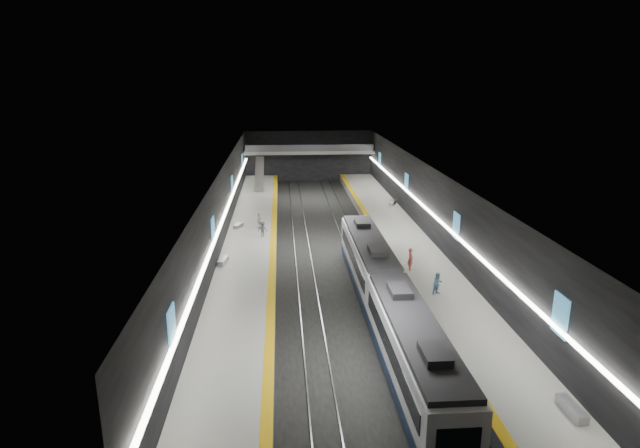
{
  "coord_description": "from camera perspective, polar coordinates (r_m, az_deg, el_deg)",
  "views": [
    {
      "loc": [
        -4.39,
        -49.41,
        16.56
      ],
      "look_at": [
        -0.65,
        1.57,
        2.2
      ],
      "focal_mm": 30.0,
      "sensor_mm": 36.0,
      "label": 1
    }
  ],
  "objects": [
    {
      "name": "wall_right",
      "position": [
        52.97,
        11.7,
        1.65
      ],
      "size": [
        0.04,
        70.0,
        8.0
      ],
      "primitive_type": "cube",
      "color": "black",
      "rests_on": "ground"
    },
    {
      "name": "bench_left_far",
      "position": [
        56.76,
        -8.69,
        -0.2
      ],
      "size": [
        1.02,
        1.67,
        0.4
      ],
      "primitive_type": "cube",
      "rotation": [
        0.0,
        0.0,
        -0.38
      ],
      "color": "#99999E",
      "rests_on": "platform_left"
    },
    {
      "name": "tactile_strip_left",
      "position": [
        51.8,
        -5.01,
        -1.83
      ],
      "size": [
        0.6,
        70.0,
        0.02
      ],
      "primitive_type": "cube",
      "color": "#E2AC0B",
      "rests_on": "platform_left"
    },
    {
      "name": "tile_surface_right",
      "position": [
        53.14,
        8.92,
        -1.52
      ],
      "size": [
        5.0,
        70.0,
        0.02
      ],
      "primitive_type": "cube",
      "color": "#989994",
      "rests_on": "platform_right"
    },
    {
      "name": "cove_light_right",
      "position": [
        52.96,
        11.48,
        1.43
      ],
      "size": [
        0.25,
        68.6,
        0.12
      ],
      "primitive_type": "cube",
      "color": "white",
      "rests_on": "wall_right"
    },
    {
      "name": "passenger_right_a",
      "position": [
        44.51,
        9.63,
        -3.72
      ],
      "size": [
        0.45,
        0.68,
        1.87
      ],
      "primitive_type": "imported",
      "rotation": [
        0.0,
        0.0,
        1.58
      ],
      "color": "#D0534D",
      "rests_on": "platform_right"
    },
    {
      "name": "rails",
      "position": [
        52.27,
        0.83,
        -2.71
      ],
      "size": [
        6.52,
        70.0,
        0.12
      ],
      "color": "gray",
      "rests_on": "ground"
    },
    {
      "name": "wall_left",
      "position": [
        51.29,
        -10.35,
        1.26
      ],
      "size": [
        0.04,
        70.0,
        8.0
      ],
      "primitive_type": "cube",
      "color": "black",
      "rests_on": "ground"
    },
    {
      "name": "mezzanine_bridge",
      "position": [
        83.25,
        -1.14,
        7.73
      ],
      "size": [
        20.0,
        3.0,
        1.5
      ],
      "color": "gray",
      "rests_on": "wall_left"
    },
    {
      "name": "ceiling",
      "position": [
        50.33,
        0.87,
        5.9
      ],
      "size": [
        20.0,
        70.0,
        0.04
      ],
      "primitive_type": "cube",
      "rotation": [
        3.14,
        0.0,
        0.0
      ],
      "color": "beige",
      "rests_on": "wall_left"
    },
    {
      "name": "platform_left",
      "position": [
        52.04,
        -7.42,
        -2.42
      ],
      "size": [
        5.0,
        70.0,
        1.0
      ],
      "primitive_type": "cube",
      "color": "slate",
      "rests_on": "ground"
    },
    {
      "name": "cove_light_left",
      "position": [
        51.31,
        -10.12,
        1.05
      ],
      "size": [
        0.25,
        68.6,
        0.12
      ],
      "primitive_type": "cube",
      "color": "white",
      "rests_on": "wall_left"
    },
    {
      "name": "tactile_strip_right",
      "position": [
        52.69,
        6.59,
        -1.57
      ],
      "size": [
        0.6,
        70.0,
        0.02
      ],
      "primitive_type": "cube",
      "color": "#E2AC0B",
      "rests_on": "platform_right"
    },
    {
      "name": "tile_surface_left",
      "position": [
        51.89,
        -7.44,
        -1.88
      ],
      "size": [
        5.0,
        70.0,
        0.02
      ],
      "primitive_type": "cube",
      "color": "#989994",
      "rests_on": "platform_left"
    },
    {
      "name": "passenger_left_b",
      "position": [
        53.12,
        -6.14,
        -0.57
      ],
      "size": [
        1.0,
        0.59,
        1.53
      ],
      "primitive_type": "imported",
      "rotation": [
        0.0,
        0.0,
        3.12
      ],
      "color": "#414047",
      "rests_on": "platform_left"
    },
    {
      "name": "passenger_right_b",
      "position": [
        40.15,
        12.46,
        -6.23
      ],
      "size": [
        1.0,
        0.93,
        1.64
      ],
      "primitive_type": "imported",
      "rotation": [
        0.0,
        0.0,
        0.5
      ],
      "color": "teal",
      "rests_on": "platform_right"
    },
    {
      "name": "bench_left_near",
      "position": [
        46.3,
        -10.32,
        -3.9
      ],
      "size": [
        0.84,
        2.0,
        0.47
      ],
      "primitive_type": "cube",
      "rotation": [
        0.0,
        0.0,
        -0.16
      ],
      "color": "#99999E",
      "rests_on": "platform_left"
    },
    {
      "name": "wall_back",
      "position": [
        85.45,
        -1.22,
        7.24
      ],
      "size": [
        20.0,
        0.04,
        8.0
      ],
      "primitive_type": "cube",
      "color": "black",
      "rests_on": "ground"
    },
    {
      "name": "bench_right_far",
      "position": [
        66.54,
        7.75,
        2.22
      ],
      "size": [
        1.23,
        1.88,
        0.45
      ],
      "primitive_type": "cube",
      "rotation": [
        0.0,
        0.0,
        -0.43
      ],
      "color": "#99999E",
      "rests_on": "platform_right"
    },
    {
      "name": "ground",
      "position": [
        52.29,
        0.83,
        -2.77
      ],
      "size": [
        70.0,
        70.0,
        0.0
      ],
      "primitive_type": "plane",
      "color": "black",
      "rests_on": "ground"
    },
    {
      "name": "platform_right",
      "position": [
        53.29,
        8.9,
        -2.04
      ],
      "size": [
        5.0,
        70.0,
        1.0
      ],
      "primitive_type": "cube",
      "color": "slate",
      "rests_on": "ground"
    },
    {
      "name": "bench_right_near",
      "position": [
        29.36,
        25.26,
        -17.42
      ],
      "size": [
        0.63,
        2.03,
        0.49
      ],
      "primitive_type": "cube",
      "rotation": [
        0.0,
        0.0,
        0.04
      ],
      "color": "#99999E",
      "rests_on": "platform_right"
    },
    {
      "name": "passenger_left_a",
      "position": [
        56.1,
        -6.5,
        0.34
      ],
      "size": [
        0.69,
        1.03,
        1.62
      ],
      "primitive_type": "imported",
      "rotation": [
        0.0,
        0.0,
        -1.91
      ],
      "color": "#B8B2A8",
      "rests_on": "platform_left"
    },
    {
      "name": "ad_posters",
      "position": [
        52.01,
        0.76,
        2.29
      ],
      "size": [
        19.94,
        53.5,
        2.2
      ],
      "color": "#4193C5",
      "rests_on": "wall_left"
    },
    {
      "name": "train",
      "position": [
        36.5,
        7.09,
        -7.61
      ],
      "size": [
        2.69,
        30.05,
        3.6
      ],
      "color": "#0F1E3A",
      "rests_on": "ground"
    },
    {
      "name": "escalator",
      "position": [
        76.7,
        -6.48,
        5.33
      ],
      "size": [
        1.2,
        7.5,
        3.92
      ],
      "primitive_type": "cube",
      "rotation": [
        0.44,
        0.0,
        0.0
      ],
      "color": "#99999E",
      "rests_on": "platform_left"
    }
  ]
}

